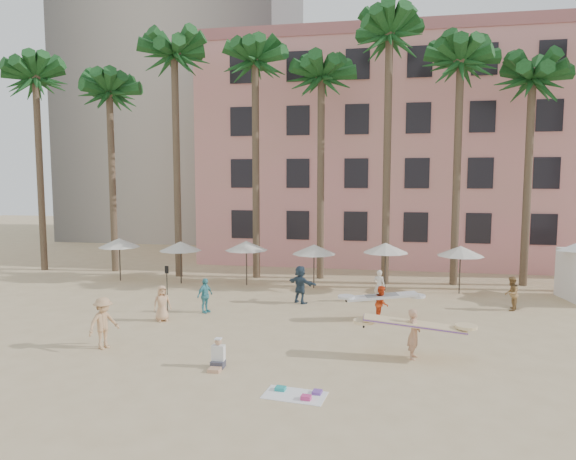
# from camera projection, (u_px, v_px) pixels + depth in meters

# --- Properties ---
(ground) EXTENTS (120.00, 120.00, 0.00)m
(ground) POSITION_uv_depth(u_px,v_px,m) (294.00, 369.00, 16.97)
(ground) COLOR #D1B789
(ground) RESTS_ON ground
(pink_hotel) EXTENTS (35.00, 14.00, 16.00)m
(pink_hotel) POSITION_uv_depth(u_px,v_px,m) (438.00, 156.00, 40.33)
(pink_hotel) COLOR tan
(pink_hotel) RESTS_ON ground
(grey_tower) EXTENTS (22.00, 18.00, 50.00)m
(grey_tower) POSITION_uv_depth(u_px,v_px,m) (189.00, 2.00, 54.85)
(grey_tower) COLOR #A89E8E
(grey_tower) RESTS_ON ground
(palm_row) EXTENTS (44.40, 5.40, 16.30)m
(palm_row) POSITION_uv_depth(u_px,v_px,m) (346.00, 64.00, 30.24)
(palm_row) COLOR brown
(palm_row) RESTS_ON ground
(umbrella_row) EXTENTS (22.50, 2.70, 2.73)m
(umbrella_row) POSITION_uv_depth(u_px,v_px,m) (280.00, 247.00, 29.51)
(umbrella_row) COLOR #332B23
(umbrella_row) RESTS_ON ground
(beach_towel) EXTENTS (1.91, 1.21, 0.14)m
(beach_towel) POSITION_uv_depth(u_px,v_px,m) (297.00, 394.00, 14.91)
(beach_towel) COLOR white
(beach_towel) RESTS_ON ground
(carrier_yellow) EXTENTS (3.47, 0.77, 1.77)m
(carrier_yellow) POSITION_uv_depth(u_px,v_px,m) (414.00, 330.00, 17.87)
(carrier_yellow) COLOR tan
(carrier_yellow) RESTS_ON ground
(carrier_white) EXTENTS (3.24, 1.47, 1.56)m
(carrier_white) POSITION_uv_depth(u_px,v_px,m) (382.00, 302.00, 22.62)
(carrier_white) COLOR #EC4718
(carrier_white) RESTS_ON ground
(beachgoers) EXTENTS (17.21, 10.11, 1.93)m
(beachgoers) POSITION_uv_depth(u_px,v_px,m) (265.00, 298.00, 23.16)
(beachgoers) COLOR tan
(beachgoers) RESTS_ON ground
(paddle) EXTENTS (0.18, 0.04, 2.23)m
(paddle) POSITION_uv_depth(u_px,v_px,m) (167.00, 283.00, 23.88)
(paddle) COLOR black
(paddle) RESTS_ON ground
(seated_man) EXTENTS (0.44, 0.76, 0.99)m
(seated_man) POSITION_uv_depth(u_px,v_px,m) (218.00, 358.00, 17.05)
(seated_man) COLOR #3F3F4C
(seated_man) RESTS_ON ground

